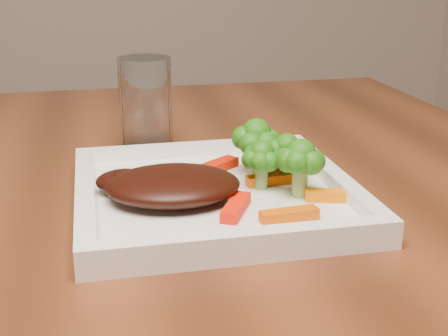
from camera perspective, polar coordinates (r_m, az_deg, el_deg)
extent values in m
cube|color=white|center=(0.62, -0.90, -2.75)|extent=(0.27, 0.27, 0.01)
ellipsoid|color=black|center=(0.60, -4.69, -1.55)|extent=(0.14, 0.11, 0.03)
cube|color=#E05603|center=(0.56, 5.99, -4.28)|extent=(0.05, 0.02, 0.01)
cube|color=orange|center=(0.61, 9.79, -2.49)|extent=(0.05, 0.03, 0.01)
cube|color=#FB1804|center=(0.57, 1.10, -3.59)|extent=(0.04, 0.06, 0.01)
cube|color=#D95503|center=(0.68, 6.47, 0.10)|extent=(0.05, 0.02, 0.01)
cube|color=red|center=(0.68, -0.86, 0.10)|extent=(0.06, 0.05, 0.01)
cube|color=#F75D04|center=(0.64, 4.16, -1.05)|extent=(0.05, 0.02, 0.01)
cylinder|color=silver|center=(0.77, -7.16, 5.61)|extent=(0.08, 0.08, 0.12)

